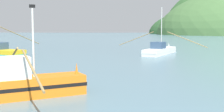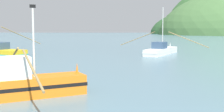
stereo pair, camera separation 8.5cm
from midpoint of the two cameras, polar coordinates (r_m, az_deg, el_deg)
The scene contains 3 objects.
hill_far_center at distance 248.48m, azimuth 19.40°, elevation 4.28°, with size 101.40×81.12×42.25m, color #2D562D.
fishing_boat_white at distance 46.60m, azimuth 9.79°, elevation 1.17°, with size 13.22×10.45×7.62m.
fishing_boat_orange at distance 17.94m, azimuth -18.11°, elevation -5.39°, with size 7.83×10.67×5.62m.
Camera 2 is at (-3.37, -3.86, 4.17)m, focal length 45.15 mm.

